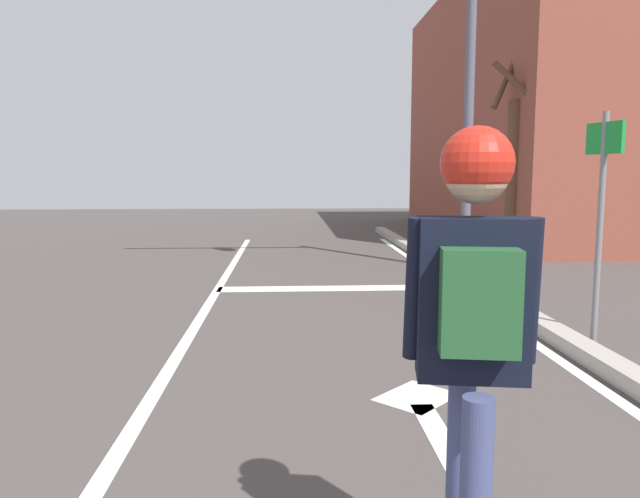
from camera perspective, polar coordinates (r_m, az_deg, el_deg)
name	(u,v)px	position (r m, az deg, el deg)	size (l,w,h in m)	color
lane_line_center	(173,362)	(5.51, -13.83, -10.44)	(0.12, 20.00, 0.01)	silver
lane_line_curbside	(553,356)	(5.93, 21.36, -9.48)	(0.12, 20.00, 0.01)	silver
stop_bar	(341,288)	(8.73, 2.04, -3.75)	(3.58, 0.40, 0.01)	silver
lane_arrow_stem	(447,448)	(3.88, 11.99, -18.10)	(0.16, 1.40, 0.01)	silver
lane_arrow_head	(417,397)	(4.64, 9.20, -13.72)	(0.56, 0.44, 0.01)	silver
curb_strip	(580,348)	(6.02, 23.58, -8.68)	(0.24, 24.00, 0.14)	#A19A8F
skater	(473,303)	(2.21, 14.41, -5.03)	(0.48, 0.64, 1.74)	#404874
traffic_signal_mast	(419,42)	(10.50, 9.45, 18.93)	(4.23, 0.34, 5.70)	#545260
street_sign_post	(602,194)	(6.34, 25.28, 4.78)	(0.16, 0.43, 2.24)	slate
roadside_tree	(514,168)	(12.74, 18.02, 7.38)	(1.04, 1.06, 4.05)	brown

